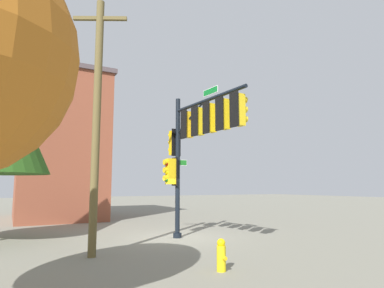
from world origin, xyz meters
TOP-DOWN VIEW (x-y plane):
  - ground_plane at (0.00, 0.00)m, footprint 120.00×120.00m
  - signal_pole_assembly at (1.47, 0.08)m, footprint 5.22×1.32m
  - utility_pole at (2.33, -4.07)m, footprint 0.94×1.65m
  - fire_hydrant at (5.70, -1.50)m, footprint 0.33×0.24m
  - brick_building at (-11.93, -3.47)m, footprint 8.65×5.60m

SIDE VIEW (x-z plane):
  - ground_plane at x=0.00m, z-range 0.00..0.00m
  - fire_hydrant at x=5.70m, z-range 0.00..0.83m
  - signal_pole_assembly at x=1.47m, z-range 1.18..7.25m
  - utility_pole at x=2.33m, z-range 0.16..8.57m
  - brick_building at x=-11.93m, z-range 0.01..9.77m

